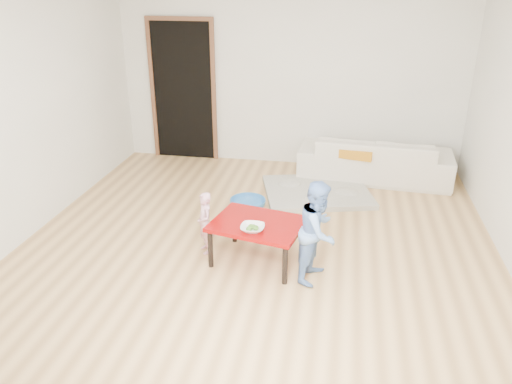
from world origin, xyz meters
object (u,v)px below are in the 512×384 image
(red_table, at_px, (258,242))
(child_pink, at_px, (205,223))
(basin, at_px, (248,205))
(sofa, at_px, (375,158))
(bowl, at_px, (253,228))
(child_blue, at_px, (318,231))

(red_table, relative_size, child_pink, 1.32)
(child_pink, relative_size, basin, 1.50)
(sofa, bearing_deg, child_pink, 57.52)
(bowl, xyz_separation_m, child_blue, (0.62, -0.00, 0.03))
(bowl, bearing_deg, child_pink, 153.07)
(sofa, height_order, child_pink, child_pink)
(sofa, height_order, bowl, sofa)
(sofa, xyz_separation_m, red_table, (-1.22, -2.49, -0.08))
(bowl, bearing_deg, sofa, 65.22)
(sofa, height_order, child_blue, child_blue)
(child_blue, bearing_deg, bowl, 106.32)
(sofa, xyz_separation_m, child_pink, (-1.78, -2.39, 0.03))
(bowl, bearing_deg, basin, 103.13)
(bowl, distance_m, child_blue, 0.62)
(bowl, bearing_deg, child_blue, -0.11)
(red_table, relative_size, basin, 1.98)
(red_table, bearing_deg, sofa, 63.94)
(child_pink, bearing_deg, child_blue, 44.82)
(red_table, distance_m, bowl, 0.31)
(bowl, xyz_separation_m, basin, (-0.31, 1.33, -0.39))
(child_pink, distance_m, child_blue, 1.21)
(sofa, bearing_deg, child_blue, 81.13)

